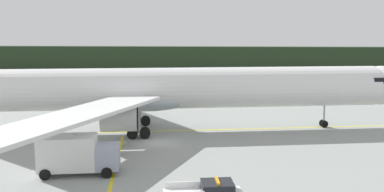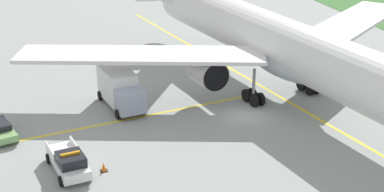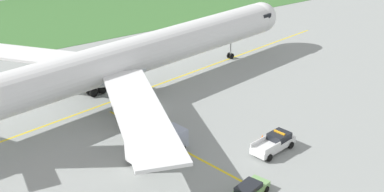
% 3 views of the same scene
% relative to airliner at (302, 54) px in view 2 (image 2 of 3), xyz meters
% --- Properties ---
extents(ground, '(320.00, 320.00, 0.00)m').
position_rel_airliner_xyz_m(ground, '(0.23, -5.27, -5.11)').
color(ground, gray).
extents(taxiway_centerline_main, '(80.37, 14.33, 0.01)m').
position_rel_airliner_xyz_m(taxiway_centerline_main, '(0.82, 0.14, -5.10)').
color(taxiway_centerline_main, yellow).
rests_on(taxiway_centerline_main, ground).
extents(taxiway_centerline_spur, '(6.87, 37.69, 0.01)m').
position_rel_airliner_xyz_m(taxiway_centerline_spur, '(-0.78, -21.81, -5.10)').
color(taxiway_centerline_spur, yellow).
rests_on(taxiway_centerline_spur, ground).
extents(airliner, '(59.81, 45.74, 16.00)m').
position_rel_airliner_xyz_m(airliner, '(0.00, 0.00, 0.00)').
color(airliner, silver).
rests_on(airliner, ground).
extents(ops_pickup_truck, '(5.66, 2.93, 1.94)m').
position_rel_airliner_xyz_m(ops_pickup_truck, '(6.12, -21.29, -4.20)').
color(ops_pickup_truck, white).
rests_on(ops_pickup_truck, ground).
extents(catering_truck, '(6.86, 3.58, 3.47)m').
position_rel_airliner_xyz_m(catering_truck, '(-4.94, -15.48, -3.35)').
color(catering_truck, '#99A1B7').
rests_on(catering_truck, ground).
extents(apron_cone, '(0.51, 0.51, 0.65)m').
position_rel_airliner_xyz_m(apron_cone, '(6.63, -18.88, -4.79)').
color(apron_cone, black).
rests_on(apron_cone, ground).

